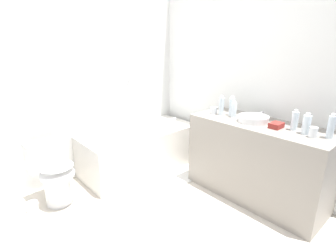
{
  "coord_description": "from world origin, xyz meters",
  "views": [
    {
      "loc": [
        -1.04,
        -1.75,
        1.58
      ],
      "look_at": [
        0.64,
        0.14,
        0.78
      ],
      "focal_mm": 27.07,
      "sensor_mm": 36.0,
      "label": 1
    }
  ],
  "objects": [
    {
      "name": "wall_back_tiled",
      "position": [
        0.0,
        1.22,
        1.23
      ],
      "size": [
        3.57,
        0.1,
        2.45
      ],
      "primitive_type": "cube",
      "color": "silver",
      "rests_on": "ground_plane"
    },
    {
      "name": "toilet",
      "position": [
        -0.36,
        0.78,
        0.34
      ],
      "size": [
        0.4,
        0.52,
        0.66
      ],
      "rotation": [
        0.0,
        0.0,
        -1.5
      ],
      "color": "white",
      "rests_on": "ground_plane"
    },
    {
      "name": "bathtub",
      "position": [
        0.76,
        0.83,
        0.29
      ],
      "size": [
        1.53,
        0.69,
        1.28
      ],
      "color": "silver",
      "rests_on": "ground_plane"
    },
    {
      "name": "bath_mat",
      "position": [
        0.83,
        0.28,
        0.01
      ],
      "size": [
        0.64,
        0.32,
        0.01
      ],
      "primitive_type": "cube",
      "color": "white",
      "rests_on": "ground_plane"
    },
    {
      "name": "toilet_paper_roll",
      "position": [
        -0.62,
        0.77,
        0.05
      ],
      "size": [
        0.11,
        0.11,
        0.1
      ],
      "primitive_type": "cylinder",
      "color": "white",
      "rests_on": "ground_plane"
    },
    {
      "name": "ground_plane",
      "position": [
        0.0,
        0.0,
        0.0
      ],
      "size": [
        4.17,
        4.17,
        0.0
      ],
      "primitive_type": "plane",
      "color": "beige"
    },
    {
      "name": "vanity_counter",
      "position": [
        1.3,
        -0.54,
        0.42
      ],
      "size": [
        0.58,
        1.43,
        0.84
      ],
      "primitive_type": "cube",
      "color": "gray",
      "rests_on": "ground_plane"
    },
    {
      "name": "water_bottle_4",
      "position": [
        1.32,
        -0.16,
        0.94
      ],
      "size": [
        0.06,
        0.06,
        0.22
      ],
      "color": "silver",
      "rests_on": "vanity_counter"
    },
    {
      "name": "drinking_glass_0",
      "position": [
        1.24,
        0.02,
        0.88
      ],
      "size": [
        0.08,
        0.08,
        0.08
      ],
      "primitive_type": "cylinder",
      "color": "white",
      "rests_on": "vanity_counter"
    },
    {
      "name": "wall_right_mirror",
      "position": [
        1.63,
        0.0,
        1.23
      ],
      "size": [
        0.1,
        2.75,
        2.45
      ],
      "primitive_type": "cube",
      "color": "silver",
      "rests_on": "ground_plane"
    },
    {
      "name": "sink_basin",
      "position": [
        1.28,
        -0.46,
        0.87
      ],
      "size": [
        0.31,
        0.31,
        0.06
      ],
      "primitive_type": "cylinder",
      "color": "white",
      "rests_on": "vanity_counter"
    },
    {
      "name": "water_bottle_5",
      "position": [
        1.32,
        -0.86,
        0.93
      ],
      "size": [
        0.06,
        0.06,
        0.19
      ],
      "color": "silver",
      "rests_on": "vanity_counter"
    },
    {
      "name": "water_bottle_3",
      "position": [
        1.27,
        -0.23,
        0.92
      ],
      "size": [
        0.06,
        0.06,
        0.18
      ],
      "color": "silver",
      "rests_on": "vanity_counter"
    },
    {
      "name": "water_bottle_1",
      "position": [
        1.32,
        -1.15,
        0.94
      ],
      "size": [
        0.06,
        0.06,
        0.22
      ],
      "color": "silver",
      "rests_on": "vanity_counter"
    },
    {
      "name": "drinking_glass_1",
      "position": [
        1.24,
        -1.05,
        0.88
      ],
      "size": [
        0.07,
        0.07,
        0.09
      ],
      "primitive_type": "cylinder",
      "color": "white",
      "rests_on": "vanity_counter"
    },
    {
      "name": "water_bottle_2",
      "position": [
        1.28,
        -0.97,
        0.93
      ],
      "size": [
        0.07,
        0.07,
        0.19
      ],
      "color": "silver",
      "rests_on": "vanity_counter"
    },
    {
      "name": "amenity_basket",
      "position": [
        1.26,
        -0.72,
        0.86
      ],
      "size": [
        0.14,
        0.1,
        0.05
      ],
      "primitive_type": "cube",
      "color": "maroon",
      "rests_on": "vanity_counter"
    },
    {
      "name": "water_bottle_0",
      "position": [
        1.26,
        -0.07,
        0.94
      ],
      "size": [
        0.06,
        0.06,
        0.22
      ],
      "color": "silver",
      "rests_on": "vanity_counter"
    },
    {
      "name": "sink_faucet",
      "position": [
        1.46,
        -0.46,
        0.87
      ],
      "size": [
        0.1,
        0.15,
        0.08
      ],
      "color": "silver",
      "rests_on": "vanity_counter"
    }
  ]
}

